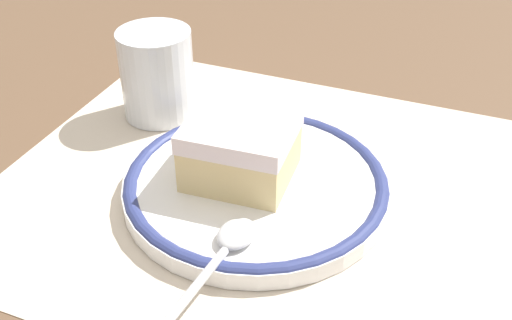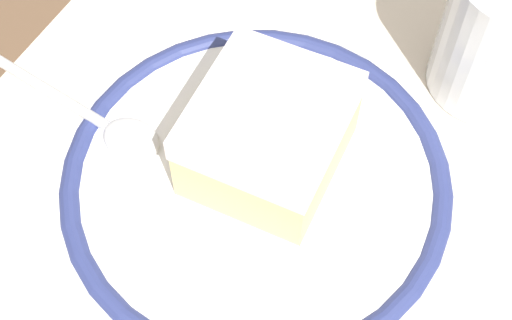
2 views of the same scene
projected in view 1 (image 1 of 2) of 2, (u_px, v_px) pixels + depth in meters
The scene contains 6 objects.
ground_plane at pixel (283, 192), 0.54m from camera, with size 2.40×2.40×0.00m, color brown.
placemat at pixel (283, 191), 0.54m from camera, with size 0.49×0.40×0.00m, color beige.
plate at pixel (256, 184), 0.53m from camera, with size 0.23×0.23×0.02m.
cake_slice at pixel (241, 149), 0.51m from camera, with size 0.09×0.08×0.05m.
spoon at pixel (221, 253), 0.44m from camera, with size 0.03×0.15×0.01m.
cup at pixel (158, 79), 0.62m from camera, with size 0.07×0.07×0.09m.
Camera 1 is at (-0.14, 0.40, 0.33)m, focal length 43.09 mm.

